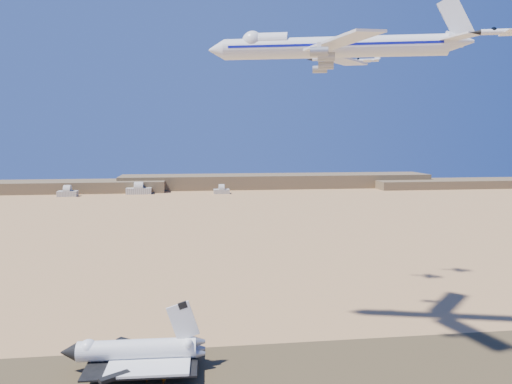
{
  "coord_description": "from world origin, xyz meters",
  "views": [
    {
      "loc": [
        0.93,
        -132.19,
        68.3
      ],
      "look_at": [
        19.8,
        8.0,
        52.86
      ],
      "focal_mm": 35.0,
      "sensor_mm": 36.0,
      "label": 1
    }
  ],
  "objects": [
    {
      "name": "ridgeline",
      "position": [
        65.32,
        527.31,
        7.63
      ],
      "size": [
        960.0,
        90.0,
        18.0
      ],
      "color": "brown",
      "rests_on": "ground"
    },
    {
      "name": "hangars",
      "position": [
        -64.0,
        478.43,
        4.83
      ],
      "size": [
        200.5,
        29.5,
        30.0
      ],
      "color": "beige",
      "rests_on": "ground"
    },
    {
      "name": "shuttle",
      "position": [
        -15.29,
        11.8,
        5.55
      ],
      "size": [
        41.91,
        26.56,
        20.65
      ],
      "rotation": [
        0.0,
        0.0,
        -0.04
      ],
      "color": "silver",
      "rests_on": "runway"
    },
    {
      "name": "carrier_747",
      "position": [
        44.11,
        25.01,
        96.72
      ],
      "size": [
        82.67,
        61.94,
        20.63
      ],
      "rotation": [
        0.0,
        0.0,
        -0.27
      ],
      "color": "silver"
    },
    {
      "name": "crew_a",
      "position": [
        -6.65,
        3.57,
        1.01
      ],
      "size": [
        0.63,
        0.79,
        1.9
      ],
      "primitive_type": "imported",
      "rotation": [
        0.0,
        0.0,
        1.28
      ],
      "color": "#BB5D0B",
      "rests_on": "runway"
    },
    {
      "name": "crew_b",
      "position": [
        -11.56,
        3.92,
        0.86
      ],
      "size": [
        0.46,
        0.78,
        1.6
      ],
      "primitive_type": "imported",
      "rotation": [
        0.0,
        0.0,
        1.58
      ],
      "color": "#BB5D0B",
      "rests_on": "runway"
    },
    {
      "name": "crew_c",
      "position": [
        -7.09,
        2.3,
        0.97
      ],
      "size": [
        1.15,
        1.14,
        1.83
      ],
      "primitive_type": "imported",
      "rotation": [
        0.0,
        0.0,
        2.36
      ],
      "color": "#BB5D0B",
      "rests_on": "runway"
    },
    {
      "name": "chase_jet_a",
      "position": [
        75.35,
        -20.23,
        93.24
      ],
      "size": [
        14.41,
        8.39,
        3.67
      ],
      "rotation": [
        0.0,
        0.0,
        -0.29
      ],
      "color": "silver"
    },
    {
      "name": "chase_jet_c",
      "position": [
        59.2,
        78.12,
        101.62
      ],
      "size": [
        14.84,
        8.93,
        3.85
      ],
      "rotation": [
        0.0,
        0.0,
        -0.42
      ],
      "color": "silver"
    },
    {
      "name": "chase_jet_d",
      "position": [
        79.12,
        86.67,
        102.64
      ],
      "size": [
        14.88,
        8.72,
        3.8
      ],
      "rotation": [
        0.0,
        0.0,
        -0.32
      ],
      "color": "silver"
    }
  ]
}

